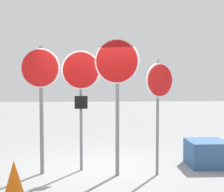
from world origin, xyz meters
TOP-DOWN VIEW (x-y plane):
  - ground_plane at (0.00, 0.00)m, footprint 40.00×40.00m
  - stop_sign_0 at (-1.22, -0.04)m, footprint 0.78×0.16m
  - stop_sign_1 at (-0.43, 0.14)m, footprint 0.79×0.14m
  - stop_sign_2 at (0.27, -0.24)m, footprint 0.84×0.26m
  - stop_sign_3 at (1.10, -0.25)m, footprint 0.59×0.36m
  - traffic_cone_0 at (-1.44, -1.29)m, footprint 0.40×0.40m
  - storage_crate at (2.28, 0.36)m, footprint 0.81×0.79m

SIDE VIEW (x-z plane):
  - ground_plane at x=0.00m, z-range 0.00..0.00m
  - storage_crate at x=2.28m, z-range 0.00..0.56m
  - traffic_cone_0 at x=-1.44m, z-range 0.00..0.61m
  - stop_sign_3 at x=1.10m, z-range 0.53..2.82m
  - stop_sign_0 at x=-1.22m, z-range 0.54..3.08m
  - stop_sign_1 at x=-0.43m, z-range 0.61..3.08m
  - stop_sign_2 at x=0.27m, z-range 0.61..3.28m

